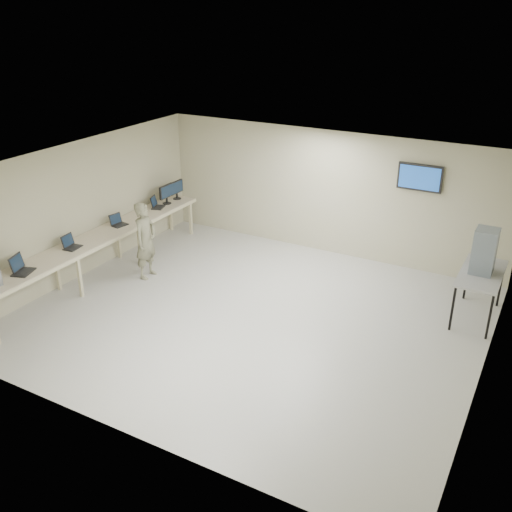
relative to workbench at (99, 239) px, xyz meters
The scene contains 11 objects.
room 3.67m from the workbench, ahead, with size 8.01×7.01×2.81m.
workbench is the anchor object (origin of this frame).
laptop_0 1.95m from the workbench, 90.33° to the right, with size 0.43×0.46×0.31m.
laptop_1 0.72m from the workbench, 94.19° to the right, with size 0.31×0.36×0.26m.
laptop_2 0.70m from the workbench, 95.86° to the left, with size 0.31×0.35×0.25m.
laptop_3 2.01m from the workbench, 91.74° to the left, with size 0.37×0.40×0.26m.
monitor_near 2.37m from the workbench, 90.28° to the left, with size 0.21×0.46×0.46m.
monitor_far 2.77m from the workbench, 90.23° to the left, with size 0.20×0.45×0.45m.
soldier 0.97m from the workbench, 27.48° to the left, with size 0.59×0.39×1.62m, color #6C7155.
side_table 7.45m from the workbench, 15.33° to the left, with size 0.71×1.53×0.92m.
storage_bins 7.45m from the workbench, 15.37° to the left, with size 0.38×0.43×0.81m.
Camera 1 is at (4.47, -7.93, 5.31)m, focal length 40.00 mm.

